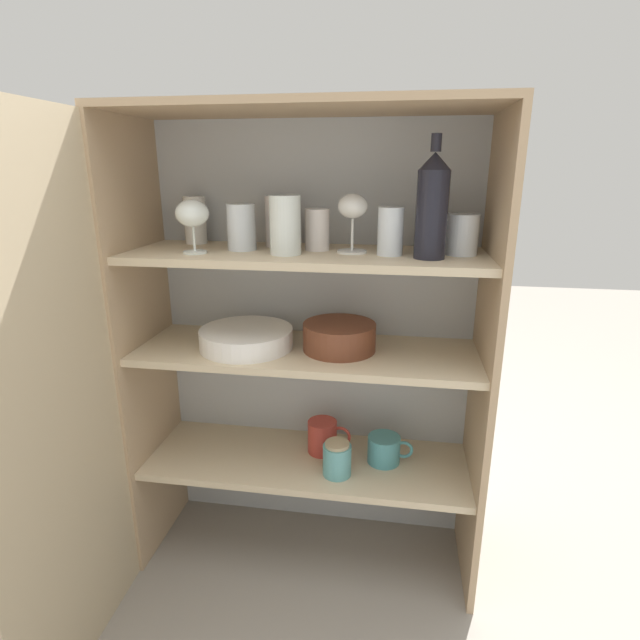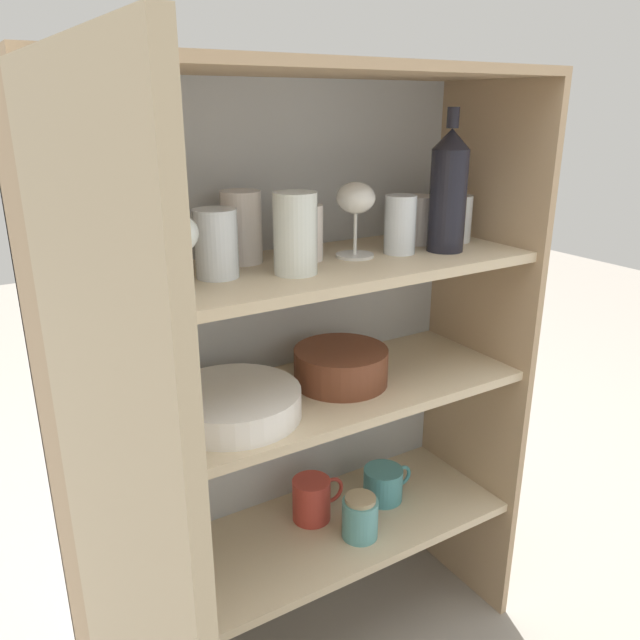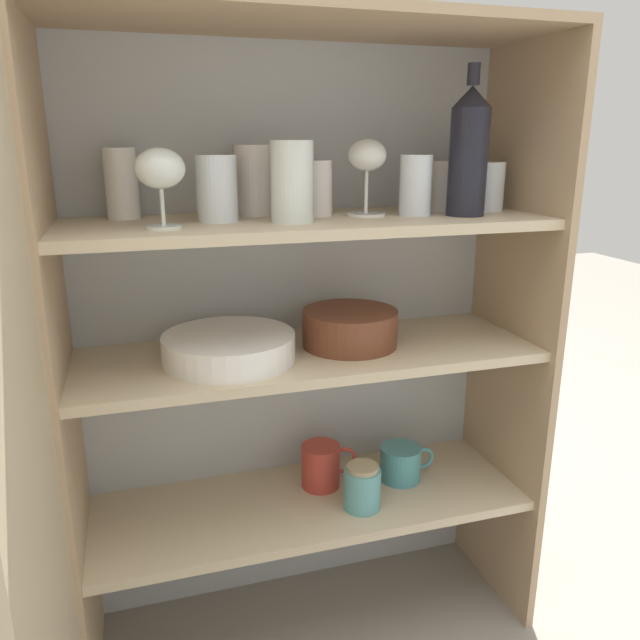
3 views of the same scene
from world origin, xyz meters
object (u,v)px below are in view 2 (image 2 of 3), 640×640
(wine_bottle, at_px, (448,190))
(plate_stack_white, at_px, (233,404))
(mixing_bowl_large, at_px, (341,365))
(storage_jar, at_px, (360,517))
(coffee_mug_primary, at_px, (384,484))

(wine_bottle, bearing_deg, plate_stack_white, 176.34)
(mixing_bowl_large, bearing_deg, plate_stack_white, -175.34)
(storage_jar, bearing_deg, plate_stack_white, 168.84)
(plate_stack_white, height_order, coffee_mug_primary, plate_stack_white)
(coffee_mug_primary, relative_size, storage_jar, 1.32)
(wine_bottle, bearing_deg, coffee_mug_primary, 144.39)
(wine_bottle, distance_m, storage_jar, 0.72)
(plate_stack_white, height_order, mixing_bowl_large, mixing_bowl_large)
(mixing_bowl_large, xyz_separation_m, coffee_mug_primary, (0.13, 0.01, -0.35))
(coffee_mug_primary, bearing_deg, storage_jar, -146.90)
(plate_stack_white, distance_m, storage_jar, 0.42)
(coffee_mug_primary, bearing_deg, mixing_bowl_large, -175.35)
(wine_bottle, distance_m, coffee_mug_primary, 0.71)
(mixing_bowl_large, xyz_separation_m, storage_jar, (0.01, -0.07, -0.34))
(mixing_bowl_large, relative_size, coffee_mug_primary, 1.51)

